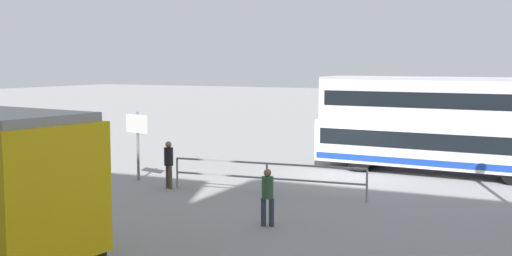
{
  "coord_description": "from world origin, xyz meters",
  "views": [
    {
      "loc": [
        -8.01,
        24.03,
        4.4
      ],
      "look_at": [
        1.32,
        5.6,
        2.28
      ],
      "focal_mm": 44.45,
      "sensor_mm": 36.0,
      "label": 1
    }
  ],
  "objects_px": {
    "double_decker_bus": "(444,125)",
    "pedestrian_crossing": "(268,194)",
    "info_sign": "(137,132)",
    "pedestrian_near_railing": "(169,161)"
  },
  "relations": [
    {
      "from": "pedestrian_near_railing",
      "to": "pedestrian_crossing",
      "type": "xyz_separation_m",
      "value": [
        -5.35,
        3.1,
        -0.07
      ]
    },
    {
      "from": "double_decker_bus",
      "to": "pedestrian_crossing",
      "type": "distance_m",
      "value": 10.79
    },
    {
      "from": "double_decker_bus",
      "to": "pedestrian_crossing",
      "type": "xyz_separation_m",
      "value": [
        2.72,
        10.38,
        -1.06
      ]
    },
    {
      "from": "double_decker_bus",
      "to": "pedestrian_crossing",
      "type": "bearing_deg",
      "value": 75.33
    },
    {
      "from": "double_decker_bus",
      "to": "info_sign",
      "type": "height_order",
      "value": "double_decker_bus"
    },
    {
      "from": "double_decker_bus",
      "to": "info_sign",
      "type": "distance_m",
      "value": 11.94
    },
    {
      "from": "pedestrian_near_railing",
      "to": "pedestrian_crossing",
      "type": "distance_m",
      "value": 6.19
    },
    {
      "from": "info_sign",
      "to": "pedestrian_crossing",
      "type": "bearing_deg",
      "value": 152.08
    },
    {
      "from": "pedestrian_near_railing",
      "to": "info_sign",
      "type": "xyz_separation_m",
      "value": [
        1.93,
        -0.76,
        0.85
      ]
    },
    {
      "from": "pedestrian_near_railing",
      "to": "info_sign",
      "type": "distance_m",
      "value": 2.25
    }
  ]
}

